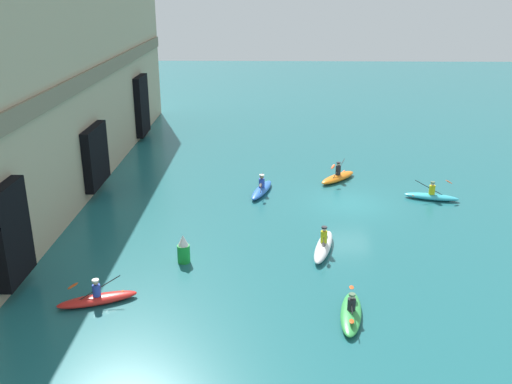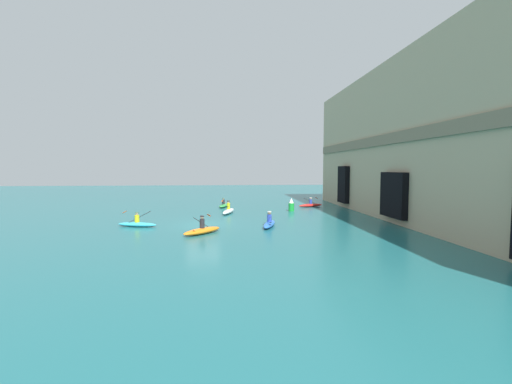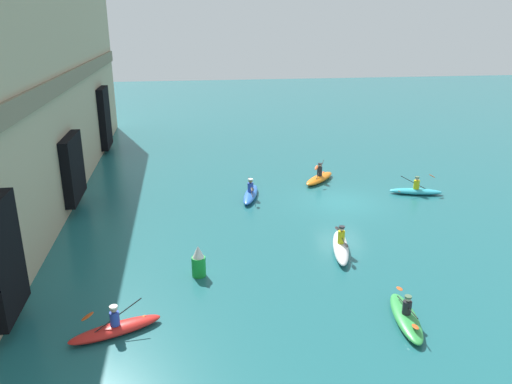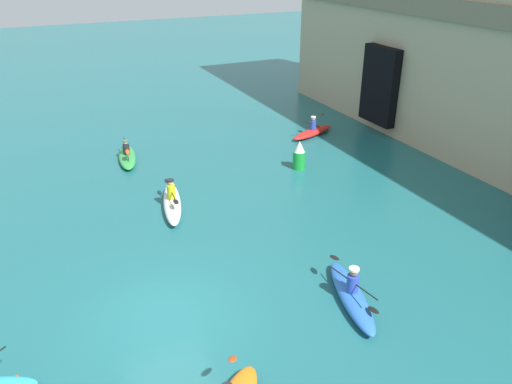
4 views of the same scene
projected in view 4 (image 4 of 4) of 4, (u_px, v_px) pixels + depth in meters
ground_plane at (166, 317)px, 13.43m from camera, size 120.00×120.00×0.00m
kayak_white at (172, 202)px, 18.89m from camera, size 3.53×1.47×1.20m
kayak_green at (127, 156)px, 23.17m from camera, size 3.12×1.24×0.98m
kayak_blue at (352, 294)px, 13.91m from camera, size 3.35×1.56×1.12m
kayak_red at (313, 132)px, 26.22m from camera, size 1.75×3.05×1.07m
marker_buoy at (299, 156)px, 22.13m from camera, size 0.56×0.56×1.30m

